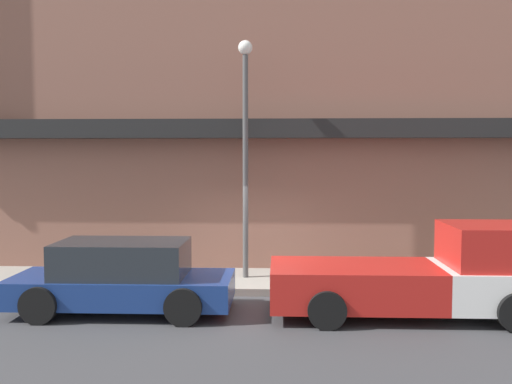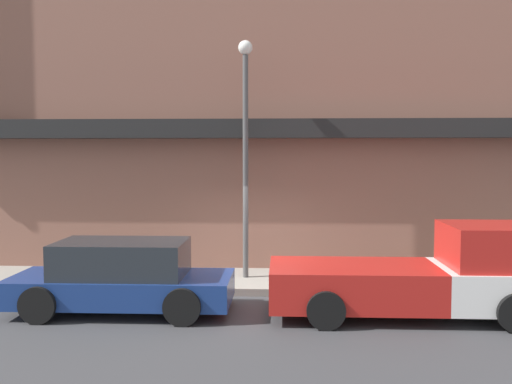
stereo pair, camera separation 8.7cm
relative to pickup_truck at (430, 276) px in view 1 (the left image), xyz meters
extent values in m
plane|color=#38383A|center=(-3.80, 1.44, -0.83)|extent=(80.00, 80.00, 0.00)
cube|color=gray|center=(-3.80, 2.68, -0.74)|extent=(36.00, 2.46, 0.17)
cube|color=brown|center=(-3.80, 5.41, 3.41)|extent=(19.80, 3.00, 8.48)
cube|color=black|center=(-3.80, 3.61, 3.16)|extent=(18.22, 0.60, 0.50)
cube|color=white|center=(1.29, 0.00, -0.19)|extent=(2.27, 2.00, 0.80)
cube|color=#B21E19|center=(1.29, 0.00, 0.64)|extent=(1.93, 1.84, 0.85)
cube|color=#B21E19|center=(-1.54, 0.00, -0.19)|extent=(3.40, 2.00, 0.80)
cylinder|color=black|center=(1.35, 1.00, -0.46)|extent=(0.74, 0.22, 0.74)
cylinder|color=black|center=(-2.17, 1.00, -0.46)|extent=(0.74, 0.22, 0.74)
cylinder|color=black|center=(-2.17, -1.00, -0.46)|extent=(0.74, 0.22, 0.74)
cube|color=navy|center=(-6.33, 0.00, -0.33)|extent=(4.57, 1.76, 0.56)
cube|color=#23282D|center=(-6.33, 0.00, 0.31)|extent=(2.65, 1.59, 0.72)
cylinder|color=black|center=(-4.91, 0.88, -0.46)|extent=(0.74, 0.22, 0.74)
cylinder|color=black|center=(-4.91, -0.88, -0.46)|extent=(0.74, 0.22, 0.74)
cylinder|color=black|center=(-7.75, 0.88, -0.46)|extent=(0.74, 0.22, 0.74)
cylinder|color=black|center=(-7.75, -0.88, -0.46)|extent=(0.74, 0.22, 0.74)
cylinder|color=#196633|center=(-7.41, 2.26, -0.43)|extent=(0.21, 0.21, 0.46)
sphere|color=#196633|center=(-7.41, 2.26, -0.13)|extent=(0.20, 0.20, 0.20)
cylinder|color=#4C4C4C|center=(-3.92, 2.74, 2.15)|extent=(0.14, 0.14, 5.60)
sphere|color=silver|center=(-3.92, 2.74, 5.13)|extent=(0.36, 0.36, 0.36)
camera|label=1|loc=(-3.08, -11.60, 2.47)|focal=40.00mm
camera|label=2|loc=(-2.99, -11.60, 2.47)|focal=40.00mm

